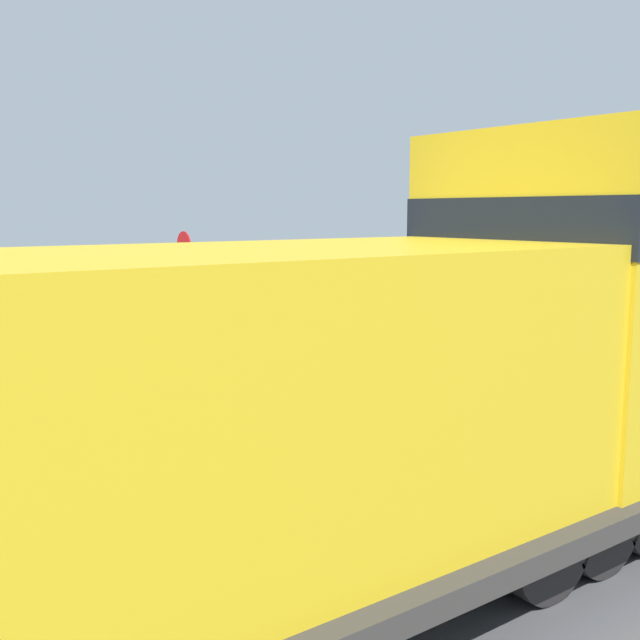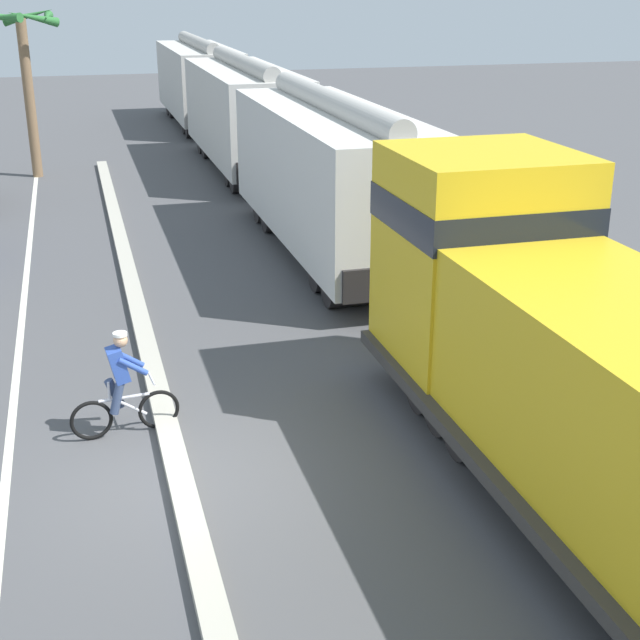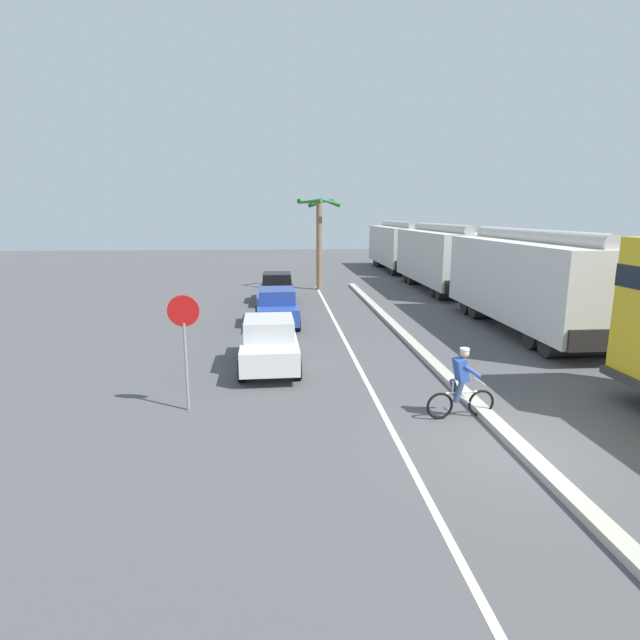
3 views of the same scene
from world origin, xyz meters
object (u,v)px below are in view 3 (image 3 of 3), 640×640
at_px(hopper_car_lead, 528,282).
at_px(parked_car_black, 277,287).
at_px(stop_sign, 184,331).
at_px(parked_car_white, 269,342).
at_px(hopper_car_trailing, 397,246).
at_px(palm_tree_near, 320,221).
at_px(parked_car_blue, 277,307).
at_px(cyclist, 461,385).
at_px(hopper_car_middle, 439,257).

height_order(hopper_car_lead, parked_car_black, hopper_car_lead).
bearing_deg(stop_sign, parked_car_white, 60.00).
bearing_deg(hopper_car_trailing, palm_tree_near, -124.81).
relative_size(parked_car_white, parked_car_blue, 0.99).
xyz_separation_m(parked_car_blue, palm_tree_near, (2.72, 10.38, 3.50)).
relative_size(parked_car_white, cyclist, 2.47).
distance_m(cyclist, palm_tree_near, 21.26).
bearing_deg(hopper_car_trailing, hopper_car_lead, -90.00).
bearing_deg(hopper_car_middle, hopper_car_lead, -90.00).
height_order(hopper_car_middle, cyclist, hopper_car_middle).
height_order(parked_car_white, palm_tree_near, palm_tree_near).
height_order(parked_car_black, palm_tree_near, palm_tree_near).
height_order(parked_car_blue, palm_tree_near, palm_tree_near).
bearing_deg(hopper_car_trailing, cyclist, -100.46).
distance_m(parked_car_white, parked_car_black, 12.08).
xyz_separation_m(parked_car_white, palm_tree_near, (2.93, 16.52, 3.50)).
bearing_deg(hopper_car_lead, hopper_car_middle, 90.00).
distance_m(parked_car_black, cyclist, 17.03).
height_order(parked_car_white, parked_car_blue, same).
height_order(parked_car_blue, cyclist, cyclist).
bearing_deg(cyclist, parked_car_white, 136.27).
relative_size(hopper_car_middle, parked_car_black, 2.52).
bearing_deg(parked_car_black, hopper_car_trailing, 56.14).
bearing_deg(cyclist, hopper_car_middle, 73.76).
bearing_deg(parked_car_black, hopper_car_lead, -37.89).
distance_m(hopper_car_lead, hopper_car_middle, 11.60).
bearing_deg(hopper_car_middle, hopper_car_trailing, 90.00).
bearing_deg(parked_car_blue, parked_car_white, -91.91).
bearing_deg(palm_tree_near, hopper_car_lead, -58.78).
height_order(cyclist, palm_tree_near, palm_tree_near).
xyz_separation_m(hopper_car_trailing, stop_sign, (-12.38, -30.69, -0.05)).
distance_m(parked_car_white, palm_tree_near, 17.14).
height_order(hopper_car_trailing, stop_sign, hopper_car_trailing).
xyz_separation_m(parked_car_white, stop_sign, (-1.94, -3.37, 1.21)).
bearing_deg(parked_car_black, cyclist, -75.14).
bearing_deg(parked_car_white, hopper_car_trailing, 69.09).
xyz_separation_m(hopper_car_middle, parked_car_black, (-10.23, -3.64, -1.26)).
height_order(hopper_car_trailing, parked_car_black, hopper_car_trailing).
distance_m(hopper_car_middle, cyclist, 20.98).
relative_size(parked_car_black, palm_tree_near, 0.71).
relative_size(hopper_car_lead, parked_car_black, 2.52).
height_order(parked_car_black, cyclist, cyclist).
bearing_deg(hopper_car_lead, cyclist, -124.54).
bearing_deg(parked_car_white, hopper_car_middle, 56.42).
bearing_deg(parked_car_white, hopper_car_lead, 21.56).
height_order(hopper_car_middle, palm_tree_near, palm_tree_near).
relative_size(hopper_car_lead, palm_tree_near, 1.80).
bearing_deg(parked_car_blue, stop_sign, -102.73).
relative_size(hopper_car_trailing, parked_car_blue, 2.48).
bearing_deg(hopper_car_trailing, parked_car_white, -110.91).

